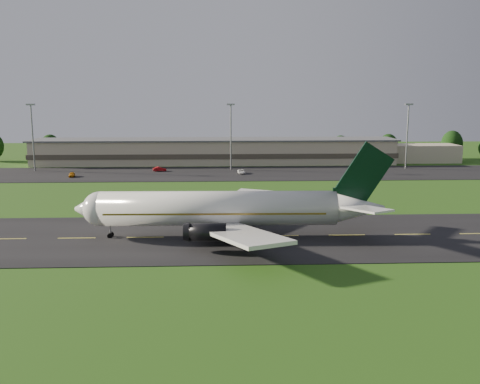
{
  "coord_description": "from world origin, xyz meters",
  "views": [
    {
      "loc": [
        0.75,
        -84.43,
        22.71
      ],
      "look_at": [
        4.72,
        8.0,
        6.0
      ],
      "focal_mm": 40.0,
      "sensor_mm": 36.0,
      "label": 1
    }
  ],
  "objects_px": {
    "airliner": "(224,209)",
    "service_vehicle_b": "(160,169)",
    "terminal": "(234,152)",
    "light_mast_west": "(32,129)",
    "light_mast_east": "(408,128)",
    "service_vehicle_a": "(72,175)",
    "service_vehicle_c": "(241,172)",
    "light_mast_centre": "(231,129)",
    "service_vehicle_d": "(370,167)"
  },
  "relations": [
    {
      "from": "light_mast_centre",
      "to": "service_vehicle_c",
      "type": "height_order",
      "value": "light_mast_centre"
    },
    {
      "from": "airliner",
      "to": "light_mast_west",
      "type": "relative_size",
      "value": 2.52
    },
    {
      "from": "light_mast_east",
      "to": "service_vehicle_b",
      "type": "distance_m",
      "value": 77.72
    },
    {
      "from": "service_vehicle_a",
      "to": "service_vehicle_d",
      "type": "height_order",
      "value": "service_vehicle_d"
    },
    {
      "from": "service_vehicle_d",
      "to": "airliner",
      "type": "bearing_deg",
      "value": -159.97
    },
    {
      "from": "terminal",
      "to": "service_vehicle_d",
      "type": "height_order",
      "value": "terminal"
    },
    {
      "from": "light_mast_west",
      "to": "service_vehicle_d",
      "type": "xyz_separation_m",
      "value": [
        103.04,
        -2.1,
        -11.89
      ]
    },
    {
      "from": "service_vehicle_a",
      "to": "service_vehicle_b",
      "type": "distance_m",
      "value": 25.79
    },
    {
      "from": "terminal",
      "to": "service_vehicle_b",
      "type": "bearing_deg",
      "value": -140.57
    },
    {
      "from": "light_mast_west",
      "to": "service_vehicle_c",
      "type": "relative_size",
      "value": 4.74
    },
    {
      "from": "light_mast_centre",
      "to": "service_vehicle_d",
      "type": "distance_m",
      "value": 44.7
    },
    {
      "from": "service_vehicle_a",
      "to": "service_vehicle_c",
      "type": "relative_size",
      "value": 0.91
    },
    {
      "from": "service_vehicle_c",
      "to": "service_vehicle_a",
      "type": "bearing_deg",
      "value": -179.92
    },
    {
      "from": "airliner",
      "to": "service_vehicle_a",
      "type": "bearing_deg",
      "value": 123.5
    },
    {
      "from": "service_vehicle_b",
      "to": "service_vehicle_d",
      "type": "distance_m",
      "value": 64.78
    },
    {
      "from": "service_vehicle_c",
      "to": "service_vehicle_d",
      "type": "relative_size",
      "value": 0.84
    },
    {
      "from": "airliner",
      "to": "terminal",
      "type": "height_order",
      "value": "airliner"
    },
    {
      "from": "airliner",
      "to": "service_vehicle_b",
      "type": "distance_m",
      "value": 79.44
    },
    {
      "from": "terminal",
      "to": "service_vehicle_c",
      "type": "xyz_separation_m",
      "value": [
        1.45,
        -25.14,
        -3.29
      ]
    },
    {
      "from": "light_mast_west",
      "to": "service_vehicle_c",
      "type": "xyz_separation_m",
      "value": [
        62.85,
        -8.95,
        -12.04
      ]
    },
    {
      "from": "airliner",
      "to": "service_vehicle_d",
      "type": "bearing_deg",
      "value": 60.58
    },
    {
      "from": "light_mast_west",
      "to": "service_vehicle_a",
      "type": "bearing_deg",
      "value": -42.03
    },
    {
      "from": "light_mast_centre",
      "to": "service_vehicle_b",
      "type": "distance_m",
      "value": 24.98
    },
    {
      "from": "light_mast_centre",
      "to": "service_vehicle_b",
      "type": "relative_size",
      "value": 5.03
    },
    {
      "from": "light_mast_east",
      "to": "service_vehicle_b",
      "type": "height_order",
      "value": "light_mast_east"
    },
    {
      "from": "light_mast_west",
      "to": "light_mast_east",
      "type": "bearing_deg",
      "value": 0.0
    },
    {
      "from": "light_mast_centre",
      "to": "airliner",
      "type": "bearing_deg",
      "value": -92.35
    },
    {
      "from": "service_vehicle_d",
      "to": "service_vehicle_c",
      "type": "bearing_deg",
      "value": 150.44
    },
    {
      "from": "terminal",
      "to": "service_vehicle_b",
      "type": "relative_size",
      "value": 35.84
    },
    {
      "from": "terminal",
      "to": "service_vehicle_b",
      "type": "xyz_separation_m",
      "value": [
        -23.14,
        -19.03,
        -3.22
      ]
    },
    {
      "from": "light_mast_west",
      "to": "service_vehicle_c",
      "type": "bearing_deg",
      "value": -8.11
    },
    {
      "from": "terminal",
      "to": "light_mast_centre",
      "type": "relative_size",
      "value": 7.13
    },
    {
      "from": "light_mast_east",
      "to": "service_vehicle_d",
      "type": "height_order",
      "value": "light_mast_east"
    },
    {
      "from": "airliner",
      "to": "service_vehicle_c",
      "type": "distance_m",
      "value": 71.44
    },
    {
      "from": "light_mast_east",
      "to": "light_mast_west",
      "type": "bearing_deg",
      "value": 180.0
    },
    {
      "from": "airliner",
      "to": "light_mast_east",
      "type": "distance_m",
      "value": 99.33
    },
    {
      "from": "airliner",
      "to": "service_vehicle_b",
      "type": "relative_size",
      "value": 12.67
    },
    {
      "from": "terminal",
      "to": "light_mast_centre",
      "type": "bearing_deg",
      "value": -94.95
    },
    {
      "from": "airliner",
      "to": "terminal",
      "type": "relative_size",
      "value": 0.35
    },
    {
      "from": "service_vehicle_a",
      "to": "light_mast_east",
      "type": "bearing_deg",
      "value": -1.72
    },
    {
      "from": "airliner",
      "to": "service_vehicle_a",
      "type": "relative_size",
      "value": 13.14
    },
    {
      "from": "service_vehicle_a",
      "to": "service_vehicle_b",
      "type": "height_order",
      "value": "service_vehicle_b"
    },
    {
      "from": "light_mast_west",
      "to": "service_vehicle_c",
      "type": "height_order",
      "value": "light_mast_west"
    },
    {
      "from": "service_vehicle_d",
      "to": "service_vehicle_a",
      "type": "bearing_deg",
      "value": 147.92
    },
    {
      "from": "light_mast_east",
      "to": "service_vehicle_a",
      "type": "height_order",
      "value": "light_mast_east"
    },
    {
      "from": "airliner",
      "to": "light_mast_centre",
      "type": "xyz_separation_m",
      "value": [
        3.29,
        80.02,
        8.08
      ]
    },
    {
      "from": "service_vehicle_c",
      "to": "light_mast_west",
      "type": "bearing_deg",
      "value": 166.94
    },
    {
      "from": "light_mast_centre",
      "to": "light_mast_east",
      "type": "bearing_deg",
      "value": 0.0
    },
    {
      "from": "light_mast_east",
      "to": "service_vehicle_a",
      "type": "xyz_separation_m",
      "value": [
        -100.36,
        -13.2,
        -11.97
      ]
    },
    {
      "from": "airliner",
      "to": "light_mast_west",
      "type": "distance_m",
      "value": 98.41
    }
  ]
}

